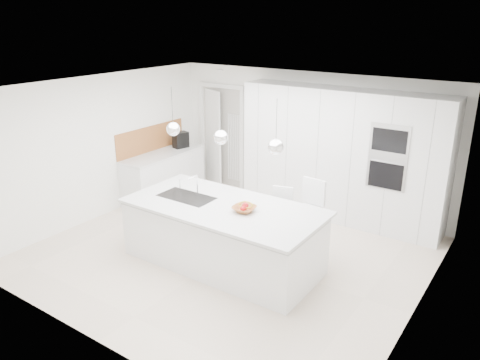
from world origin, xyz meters
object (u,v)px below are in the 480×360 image
Objects in this scene: espresso_machine at (181,140)px; bar_stool_right at (308,221)px; bar_stool_left at (278,220)px; fruit_bowl at (244,209)px; island_base at (222,237)px.

espresso_machine reaches higher than bar_stool_right.
bar_stool_right is (0.47, 0.06, 0.10)m from bar_stool_left.
fruit_bowl is at bearing -113.96° from bar_stool_left.
espresso_machine is 3.26m from bar_stool_left.
fruit_bowl is at bearing -19.70° from espresso_machine.
island_base is at bearing -136.35° from bar_stool_left.
island_base is at bearing -130.84° from bar_stool_right.
fruit_bowl is 0.27× the size of bar_stool_right.
island_base is at bearing -23.76° from espresso_machine.
island_base is 2.81× the size of bar_stool_left.
island_base is at bearing -175.27° from fruit_bowl.
bar_stool_left is (0.09, 0.79, -0.44)m from fruit_bowl.
espresso_machine reaches higher than fruit_bowl.
bar_stool_right is at bearing 43.32° from island_base.
fruit_bowl is at bearing -117.94° from bar_stool_right.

